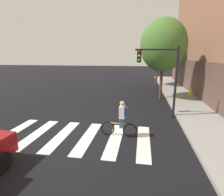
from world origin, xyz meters
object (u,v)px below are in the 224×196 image
Objects in this scene: fire_hydrant at (191,93)px; street_tree_near at (163,45)px; traffic_light_near at (162,70)px; street_tree_mid at (158,44)px; cyclist at (121,119)px.

fire_hydrant is 0.12× the size of street_tree_near.
traffic_light_near is 0.63× the size of street_tree_near.
street_tree_near is at bearing -90.97° from street_tree_mid.
cyclist is 15.75m from street_tree_mid.
cyclist is 2.19× the size of fire_hydrant.
fire_hydrant is 0.11× the size of street_tree_mid.
street_tree_mid is at bearing 89.03° from street_tree_near.
street_tree_mid is (-2.47, 6.54, 4.44)m from fire_hydrant.
traffic_light_near is 0.57× the size of street_tree_mid.
street_tree_mid reaches higher than traffic_light_near.
traffic_light_near is (1.97, 3.18, 2.02)m from cyclist.
street_tree_mid is (2.58, 14.98, 4.13)m from cyclist.
fire_hydrant is at bearing -69.28° from street_tree_mid.
cyclist is at bearing -120.92° from fire_hydrant.
street_tree_near is at bearing -170.03° from fire_hydrant.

